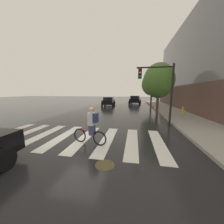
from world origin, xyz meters
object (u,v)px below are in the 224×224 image
sedan_mid (109,101)px  street_tree_near (159,81)px  cyclist (91,126)px  traffic_light_near (159,84)px  manhole_cover (105,165)px  fire_hydrant (183,111)px  sedan_far (135,100)px  street_tree_mid (152,84)px

sedan_mid → street_tree_near: (6.67, -8.77, 2.62)m
cyclist → traffic_light_near: traffic_light_near is taller
manhole_cover → street_tree_near: size_ratio=0.13×
cyclist → manhole_cover: bearing=-56.6°
manhole_cover → cyclist: size_ratio=0.38×
street_tree_near → sedan_mid: bearing=127.3°
cyclist → street_tree_near: 8.81m
manhole_cover → fire_hydrant: fire_hydrant is taller
sedan_far → traffic_light_near: traffic_light_near is taller
fire_hydrant → street_tree_mid: 7.35m
sedan_mid → fire_hydrant: size_ratio=5.72×
traffic_light_near → fire_hydrant: (3.10, 4.03, -2.33)m
manhole_cover → sedan_mid: (-3.59, 17.63, 0.77)m
sedan_mid → sedan_far: size_ratio=0.92×
street_tree_mid → traffic_light_near: bearing=-94.5°
traffic_light_near → street_tree_mid: street_tree_mid is taller
fire_hydrant → street_tree_near: 3.89m
street_tree_near → manhole_cover: bearing=-109.1°
sedan_far → traffic_light_near: 16.61m
sedan_far → cyclist: 20.53m
sedan_far → cyclist: (-1.99, -20.44, 0.01)m
cyclist → street_tree_mid: bearing=73.3°
sedan_mid → fire_hydrant: bearing=-41.3°
sedan_mid → traffic_light_near: traffic_light_near is taller
cyclist → fire_hydrant: cyclist is taller
cyclist → fire_hydrant: (6.60, 8.05, -0.31)m
sedan_mid → fire_hydrant: 12.30m
sedan_far → fire_hydrant: (4.62, -12.39, -0.30)m
traffic_light_near → fire_hydrant: 5.59m
manhole_cover → traffic_light_near: (2.54, 5.47, 2.86)m
cyclist → sedan_far: bearing=84.5°
cyclist → street_tree_mid: 15.24m
street_tree_mid → sedan_far: bearing=111.1°
sedan_mid → cyclist: 16.39m
manhole_cover → sedan_mid: sedan_mid is taller
cyclist → traffic_light_near: (3.50, 4.02, 2.02)m
fire_hydrant → traffic_light_near: bearing=-127.6°
manhole_cover → traffic_light_near: 6.68m
sedan_mid → traffic_light_near: size_ratio=1.06×
sedan_far → street_tree_near: street_tree_near is taller
traffic_light_near → street_tree_mid: 10.40m
street_tree_mid → sedan_mid: bearing=165.4°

